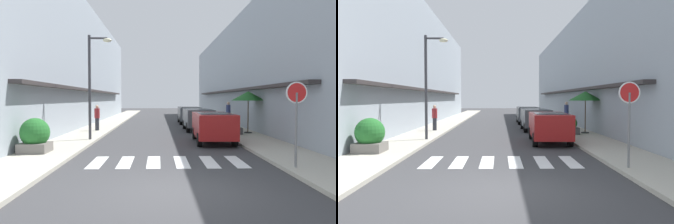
% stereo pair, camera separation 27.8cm
% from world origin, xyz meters
% --- Properties ---
extents(ground_plane, '(100.36, 100.36, 0.00)m').
position_xyz_m(ground_plane, '(0.00, 18.25, 0.00)').
color(ground_plane, '#38383A').
extents(sidewalk_left, '(2.30, 63.87, 0.12)m').
position_xyz_m(sidewalk_left, '(-4.58, 18.25, 0.06)').
color(sidewalk_left, '#ADA899').
rests_on(sidewalk_left, ground_plane).
extents(sidewalk_right, '(2.30, 63.87, 0.12)m').
position_xyz_m(sidewalk_right, '(4.58, 18.25, 0.06)').
color(sidewalk_right, '#ADA899').
rests_on(sidewalk_right, ground_plane).
extents(building_row_left, '(5.50, 43.06, 9.59)m').
position_xyz_m(building_row_left, '(-8.23, 19.53, 4.79)').
color(building_row_left, '#939EA8').
rests_on(building_row_left, ground_plane).
extents(building_row_right, '(5.50, 43.06, 8.51)m').
position_xyz_m(building_row_right, '(8.23, 19.53, 4.25)').
color(building_row_right, '#939EA8').
rests_on(building_row_right, ground_plane).
extents(crosswalk, '(5.20, 2.20, 0.01)m').
position_xyz_m(crosswalk, '(-0.00, 3.56, 0.01)').
color(crosswalk, silver).
rests_on(crosswalk, ground_plane).
extents(parked_car_near, '(1.91, 4.27, 1.47)m').
position_xyz_m(parked_car_near, '(2.38, 8.48, 0.92)').
color(parked_car_near, maroon).
rests_on(parked_car_near, ground_plane).
extents(parked_car_mid, '(1.84, 3.92, 1.47)m').
position_xyz_m(parked_car_mid, '(2.38, 14.73, 0.92)').
color(parked_car_mid, '#4C5156').
rests_on(parked_car_mid, ground_plane).
extents(parked_car_far, '(1.84, 4.35, 1.47)m').
position_xyz_m(parked_car_far, '(2.38, 21.17, 0.92)').
color(parked_car_far, '#4C5156').
rests_on(parked_car_far, ground_plane).
extents(round_street_sign, '(0.65, 0.07, 2.55)m').
position_xyz_m(round_street_sign, '(3.78, 2.04, 2.07)').
color(round_street_sign, slate).
rests_on(round_street_sign, sidewalk_right).
extents(street_lamp, '(1.19, 0.28, 5.22)m').
position_xyz_m(street_lamp, '(-3.57, 9.08, 3.32)').
color(street_lamp, '#38383D').
rests_on(street_lamp, sidewalk_left).
extents(cafe_umbrella, '(2.03, 2.03, 2.49)m').
position_xyz_m(cafe_umbrella, '(5.06, 11.94, 2.32)').
color(cafe_umbrella, '#262626').
rests_on(cafe_umbrella, sidewalk_right).
extents(planter_corner, '(1.11, 1.11, 1.31)m').
position_xyz_m(planter_corner, '(-5.02, 5.06, 0.75)').
color(planter_corner, slate).
rests_on(planter_corner, sidewalk_left).
extents(planter_midblock, '(0.85, 0.85, 0.98)m').
position_xyz_m(planter_midblock, '(4.09, 11.40, 0.56)').
color(planter_midblock, '#4C4C4C').
rests_on(planter_midblock, sidewalk_right).
extents(pedestrian_walking_near, '(0.34, 0.34, 1.64)m').
position_xyz_m(pedestrian_walking_near, '(-4.27, 13.82, 0.98)').
color(pedestrian_walking_near, '#282B33').
rests_on(pedestrian_walking_near, sidewalk_left).
extents(pedestrian_walking_far, '(0.34, 0.34, 1.82)m').
position_xyz_m(pedestrian_walking_far, '(5.01, 17.30, 1.09)').
color(pedestrian_walking_far, '#282B33').
rests_on(pedestrian_walking_far, sidewalk_right).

